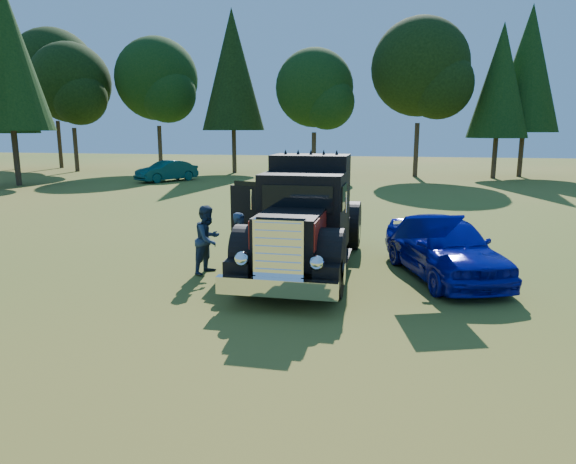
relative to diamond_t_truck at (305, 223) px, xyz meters
The scene contains 7 objects.
ground 1.81m from the diamond_t_truck, 97.94° to the right, with size 120.00×120.00×0.00m, color #365E1B.
treeline 28.19m from the diamond_t_truck, 102.03° to the left, with size 72.10×25.93×13.84m.
diamond_t_truck is the anchor object (origin of this frame).
hotrod_coupe 3.57m from the diamond_t_truck, ahead, with size 3.29×5.00×1.89m.
spectator_near 1.86m from the diamond_t_truck, 140.52° to the right, with size 0.62×0.40×1.69m, color #1F2649.
spectator_far 2.54m from the diamond_t_truck, 163.06° to the right, with size 0.86×0.67×1.77m, color #1D2045.
distant_teal_car 25.28m from the diamond_t_truck, 122.81° to the left, with size 1.55×4.44×1.46m, color #0A4039.
Camera 1 is at (2.42, -11.68, 3.68)m, focal length 32.00 mm.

